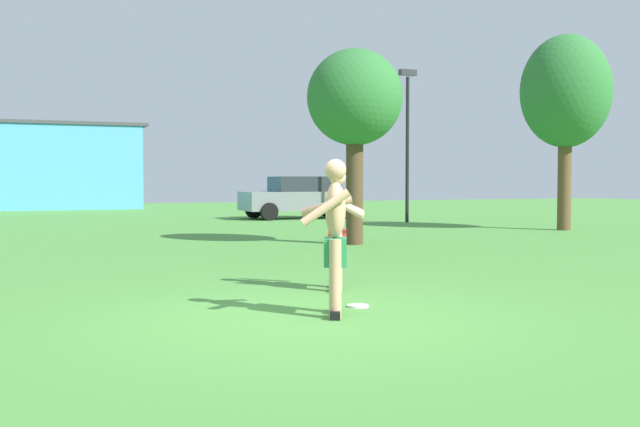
{
  "coord_description": "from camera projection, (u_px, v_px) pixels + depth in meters",
  "views": [
    {
      "loc": [
        -2.82,
        -7.38,
        1.47
      ],
      "look_at": [
        0.76,
        1.46,
        1.04
      ],
      "focal_mm": 42.39,
      "sensor_mm": 36.0,
      "label": 1
    }
  ],
  "objects": [
    {
      "name": "lamp_post",
      "position": [
        407.0,
        128.0,
        25.8
      ],
      "size": [
        0.6,
        0.24,
        5.21
      ],
      "color": "black",
      "rests_on": "ground_plane"
    },
    {
      "name": "ground_plane",
      "position": [
        305.0,
        319.0,
        7.95
      ],
      "size": [
        80.0,
        80.0,
        0.0
      ],
      "primitive_type": "plane",
      "color": "#4C8E3D"
    },
    {
      "name": "car_gray_mid_lot",
      "position": [
        301.0,
        197.0,
        28.39
      ],
      "size": [
        4.32,
        2.06,
        1.58
      ],
      "color": "slate",
      "rests_on": "ground_plane"
    },
    {
      "name": "tree_right_field",
      "position": [
        355.0,
        101.0,
        16.93
      ],
      "size": [
        2.15,
        2.15,
        4.4
      ],
      "color": "#4C3823",
      "rests_on": "ground_plane"
    },
    {
      "name": "player_in_green",
      "position": [
        335.0,
        233.0,
        8.11
      ],
      "size": [
        0.73,
        0.71,
        1.69
      ],
      "color": "black",
      "rests_on": "ground_plane"
    },
    {
      "name": "frisbee",
      "position": [
        358.0,
        306.0,
        8.69
      ],
      "size": [
        0.25,
        0.25,
        0.03
      ],
      "primitive_type": "cylinder",
      "color": "white",
      "rests_on": "ground_plane"
    },
    {
      "name": "tree_behind_players",
      "position": [
        566.0,
        93.0,
        21.74
      ],
      "size": [
        2.58,
        2.58,
        5.64
      ],
      "color": "brown",
      "rests_on": "ground_plane"
    },
    {
      "name": "player_near",
      "position": [
        338.0,
        227.0,
        10.02
      ],
      "size": [
        0.67,
        0.83,
        1.61
      ],
      "color": "black",
      "rests_on": "ground_plane"
    }
  ]
}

